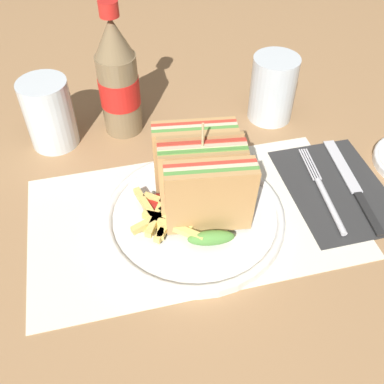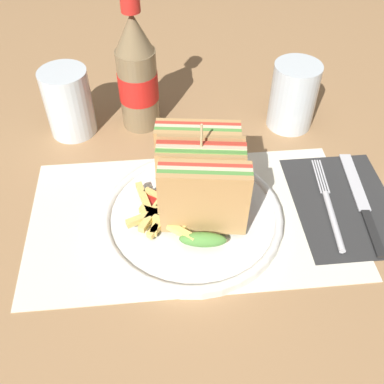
{
  "view_description": "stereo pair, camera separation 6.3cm",
  "coord_description": "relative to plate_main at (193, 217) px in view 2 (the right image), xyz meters",
  "views": [
    {
      "loc": [
        -0.1,
        -0.43,
        0.49
      ],
      "look_at": [
        0.0,
        -0.0,
        0.04
      ],
      "focal_mm": 42.0,
      "sensor_mm": 36.0,
      "label": 1
    },
    {
      "loc": [
        -0.04,
        -0.44,
        0.49
      ],
      "look_at": [
        0.0,
        -0.0,
        0.04
      ],
      "focal_mm": 42.0,
      "sensor_mm": 36.0,
      "label": 2
    }
  ],
  "objects": [
    {
      "name": "plate_main",
      "position": [
        0.0,
        0.0,
        0.0
      ],
      "size": [
        0.26,
        0.26,
        0.02
      ],
      "color": "white",
      "rests_on": "ground_plane"
    },
    {
      "name": "knife",
      "position": [
        0.25,
        0.01,
        -0.0
      ],
      "size": [
        0.03,
        0.21,
        0.0
      ],
      "rotation": [
        0.0,
        0.0,
        -0.09
      ],
      "color": "black",
      "rests_on": "napkin"
    },
    {
      "name": "club_sandwich",
      "position": [
        0.01,
        0.01,
        0.06
      ],
      "size": [
        0.12,
        0.16,
        0.15
      ],
      "color": "tan",
      "rests_on": "plate_main"
    },
    {
      "name": "glass_far",
      "position": [
        -0.19,
        0.23,
        0.05
      ],
      "size": [
        0.08,
        0.08,
        0.12
      ],
      "color": "silver",
      "rests_on": "ground_plane"
    },
    {
      "name": "placemat",
      "position": [
        0.0,
        0.01,
        -0.01
      ],
      "size": [
        0.46,
        0.26,
        0.0
      ],
      "color": "silver",
      "rests_on": "ground_plane"
    },
    {
      "name": "ground_plane",
      "position": [
        -0.0,
        0.02,
        -0.01
      ],
      "size": [
        4.0,
        4.0,
        0.0
      ],
      "primitive_type": "plane",
      "color": "#9E754C"
    },
    {
      "name": "glass_near",
      "position": [
        0.19,
        0.21,
        0.05
      ],
      "size": [
        0.08,
        0.08,
        0.12
      ],
      "color": "silver",
      "rests_on": "ground_plane"
    },
    {
      "name": "napkin",
      "position": [
        0.23,
        0.01,
        -0.01
      ],
      "size": [
        0.15,
        0.21,
        0.0
      ],
      "color": "#2D2D2D",
      "rests_on": "ground_plane"
    },
    {
      "name": "ketchup_blob",
      "position": [
        -0.05,
        0.02,
        0.02
      ],
      "size": [
        0.04,
        0.04,
        0.02
      ],
      "color": "maroon",
      "rests_on": "plate_main"
    },
    {
      "name": "fries_pile",
      "position": [
        -0.04,
        -0.01,
        0.02
      ],
      "size": [
        0.1,
        0.11,
        0.02
      ],
      "color": "#E5C166",
      "rests_on": "plate_main"
    },
    {
      "name": "fork",
      "position": [
        0.2,
        -0.01,
        -0.0
      ],
      "size": [
        0.03,
        0.18,
        0.01
      ],
      "rotation": [
        0.0,
        0.0,
        -0.09
      ],
      "color": "silver",
      "rests_on": "napkin"
    },
    {
      "name": "coke_bottle_near",
      "position": [
        -0.07,
        0.24,
        0.09
      ],
      "size": [
        0.07,
        0.07,
        0.22
      ],
      "color": "#7A6647",
      "rests_on": "ground_plane"
    }
  ]
}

